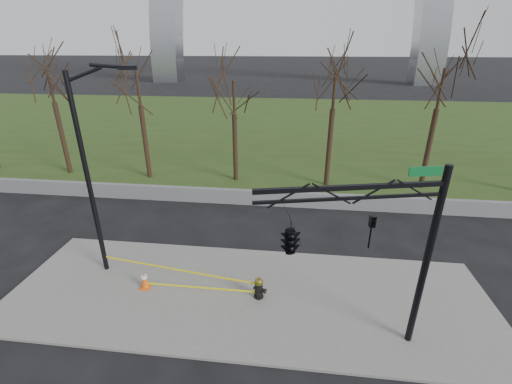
# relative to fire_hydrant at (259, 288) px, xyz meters

# --- Properties ---
(ground) EXTENTS (500.00, 500.00, 0.00)m
(ground) POSITION_rel_fire_hydrant_xyz_m (-0.46, 0.11, -0.51)
(ground) COLOR black
(ground) RESTS_ON ground
(sidewalk) EXTENTS (18.00, 6.00, 0.10)m
(sidewalk) POSITION_rel_fire_hydrant_xyz_m (-0.46, 0.11, -0.46)
(sidewalk) COLOR slate
(sidewalk) RESTS_ON ground
(grass_strip) EXTENTS (120.00, 40.00, 0.06)m
(grass_strip) POSITION_rel_fire_hydrant_xyz_m (-0.46, 30.11, -0.48)
(grass_strip) COLOR #263D16
(grass_strip) RESTS_ON ground
(guardrail) EXTENTS (60.00, 0.30, 0.90)m
(guardrail) POSITION_rel_fire_hydrant_xyz_m (-0.46, 8.11, -0.06)
(guardrail) COLOR #59595B
(guardrail) RESTS_ON ground
(tree_row) EXTENTS (53.47, 4.00, 8.05)m
(tree_row) POSITION_rel_fire_hydrant_xyz_m (3.27, 12.11, 3.52)
(tree_row) COLOR black
(tree_row) RESTS_ON ground
(fire_hydrant) EXTENTS (0.55, 0.39, 0.89)m
(fire_hydrant) POSITION_rel_fire_hydrant_xyz_m (0.00, 0.00, 0.00)
(fire_hydrant) COLOR black
(fire_hydrant) RESTS_ON sidewalk
(traffic_cone) EXTENTS (0.38, 0.38, 0.71)m
(traffic_cone) POSITION_rel_fire_hydrant_xyz_m (-4.43, 0.02, -0.06)
(traffic_cone) COLOR #E5550C
(traffic_cone) RESTS_ON sidewalk
(street_light) EXTENTS (2.34, 0.80, 8.21)m
(street_light) POSITION_rel_fire_hydrant_xyz_m (-6.35, 1.07, 4.18)
(street_light) COLOR black
(street_light) RESTS_ON ground
(traffic_signal_mast) EXTENTS (4.98, 2.54, 6.00)m
(traffic_signal_mast) POSITION_rel_fire_hydrant_xyz_m (1.81, -2.13, 3.64)
(traffic_signal_mast) COLOR black
(traffic_signal_mast) RESTS_ON ground
(caution_tape) EXTENTS (6.56, 1.01, 0.45)m
(caution_tape) POSITION_rel_fire_hydrant_xyz_m (-2.86, 0.31, 0.03)
(caution_tape) COLOR yellow
(caution_tape) RESTS_ON ground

